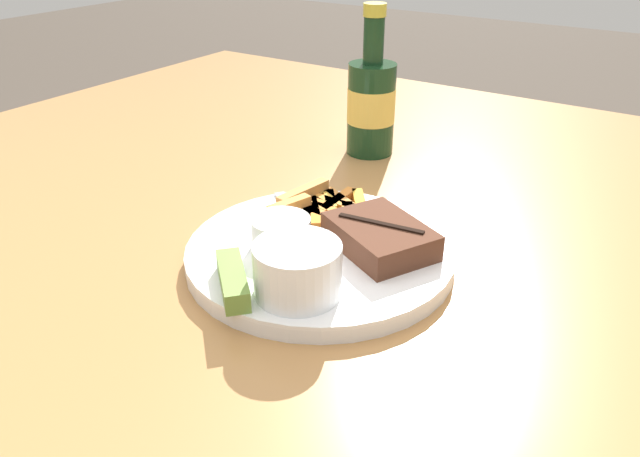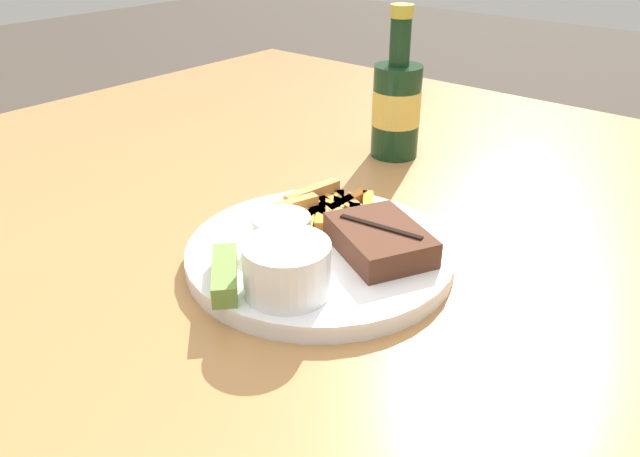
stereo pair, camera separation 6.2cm
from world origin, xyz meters
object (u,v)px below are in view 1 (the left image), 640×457
dipping_sauce_cup (281,231)px  beer_bottle (371,103)px  steak_portion (380,236)px  coleslaw_cup (297,267)px  fork_utensil (296,215)px  dinner_plate (320,253)px  pickle_spear (233,280)px

dipping_sauce_cup → beer_bottle: beer_bottle is taller
steak_portion → coleslaw_cup: size_ratio=1.63×
coleslaw_cup → fork_utensil: (-0.09, 0.12, -0.03)m
coleslaw_cup → dipping_sauce_cup: coleslaw_cup is taller
dinner_plate → beer_bottle: (-0.11, 0.30, 0.07)m
steak_portion → coleslaw_cup: 0.11m
pickle_spear → beer_bottle: (-0.09, 0.41, 0.05)m
coleslaw_cup → fork_utensil: bearing=125.8°
steak_portion → fork_utensil: steak_portion is taller
beer_bottle → pickle_spear: bearing=-77.8°
pickle_spear → dinner_plate: bearing=78.8°
beer_bottle → coleslaw_cup: bearing=-69.8°
dinner_plate → fork_utensil: bearing=145.0°
beer_bottle → dipping_sauce_cup: bearing=-76.3°
coleslaw_cup → dipping_sauce_cup: 0.09m
steak_portion → coleslaw_cup: bearing=-101.4°
dipping_sauce_cup → pickle_spear: 0.09m
steak_portion → dinner_plate: bearing=-150.7°
pickle_spear → fork_utensil: size_ratio=0.64×
fork_utensil → steak_portion: bearing=29.2°
dinner_plate → dipping_sauce_cup: size_ratio=4.57×
coleslaw_cup → pickle_spear: bearing=-151.9°
beer_bottle → dinner_plate: bearing=-69.8°
coleslaw_cup → dipping_sauce_cup: bearing=136.3°
dinner_plate → fork_utensil: (-0.06, 0.04, 0.01)m
steak_portion → fork_utensil: bearing=174.3°
dinner_plate → pickle_spear: bearing=-101.2°
steak_portion → pickle_spear: 0.16m
pickle_spear → beer_bottle: size_ratio=0.36×
steak_portion → coleslaw_cup: (-0.02, -0.11, 0.01)m
steak_portion → beer_bottle: size_ratio=0.62×
steak_portion → beer_bottle: beer_bottle is taller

